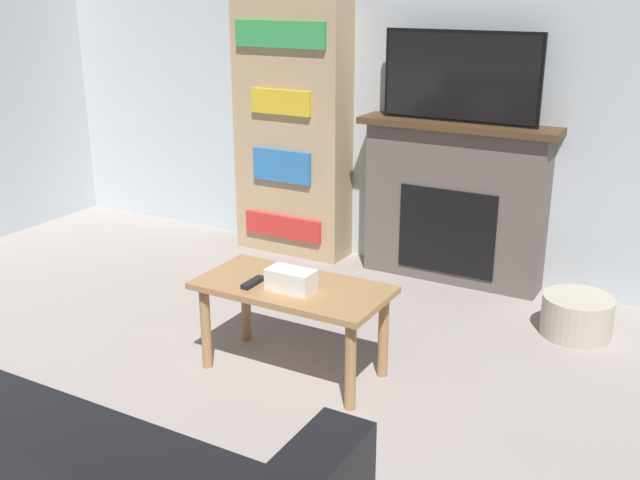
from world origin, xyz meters
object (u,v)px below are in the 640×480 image
Objects in this scene: coffee_table at (293,299)px; storage_basket at (577,316)px; tv at (461,77)px; fireplace at (454,202)px; bookshelf at (292,131)px.

coffee_table is 1.58m from storage_basket.
coffee_table is at bearing -99.22° from tv.
storage_basket is (0.87, -0.42, -1.17)m from tv.
fireplace is at bearing 80.90° from coffee_table.
tv is (0.00, -0.02, 0.77)m from fireplace.
fireplace is 0.72× the size of bookshelf.
bookshelf reaches higher than storage_basket.
coffee_table is 2.44× the size of storage_basket.
tv is 1.05× the size of coffee_table.
bookshelf reaches higher than tv.
bookshelf reaches higher than coffee_table.
bookshelf is (-1.16, -0.00, -0.42)m from tv.
storage_basket is (0.87, -0.44, -0.40)m from fireplace.
storage_basket is at bearing -26.80° from fireplace.
fireplace is at bearing 1.07° from bookshelf.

